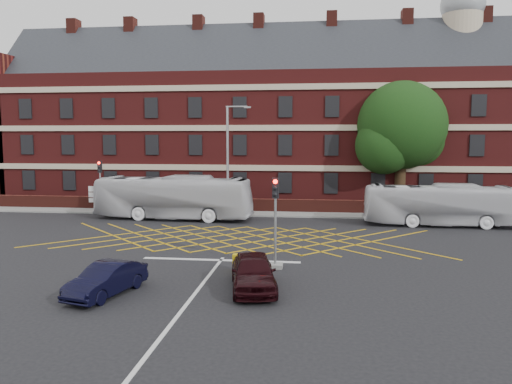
# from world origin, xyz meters

# --- Properties ---
(ground) EXTENTS (120.00, 120.00, 0.00)m
(ground) POSITION_xyz_m (0.00, 0.00, 0.00)
(ground) COLOR black
(ground) RESTS_ON ground
(victorian_building) EXTENTS (51.00, 12.17, 20.40)m
(victorian_building) POSITION_xyz_m (0.25, 22.00, 7.84)
(victorian_building) COLOR #5A1717
(victorian_building) RESTS_ON ground
(boundary_wall) EXTENTS (56.00, 0.50, 1.10)m
(boundary_wall) POSITION_xyz_m (0.00, 13.00, 0.55)
(boundary_wall) COLOR #4A1913
(boundary_wall) RESTS_ON ground
(far_pavement) EXTENTS (60.00, 3.00, 0.12)m
(far_pavement) POSITION_xyz_m (0.00, 12.00, 0.06)
(far_pavement) COLOR slate
(far_pavement) RESTS_ON ground
(box_junction_hatching) EXTENTS (8.22, 8.22, 0.02)m
(box_junction_hatching) POSITION_xyz_m (0.00, 2.00, 0.01)
(box_junction_hatching) COLOR #CC990C
(box_junction_hatching) RESTS_ON ground
(stop_line) EXTENTS (8.00, 0.30, 0.02)m
(stop_line) POSITION_xyz_m (0.00, -3.50, 0.01)
(stop_line) COLOR silver
(stop_line) RESTS_ON ground
(centre_line) EXTENTS (0.15, 14.00, 0.02)m
(centre_line) POSITION_xyz_m (0.00, -10.00, 0.01)
(centre_line) COLOR silver
(centre_line) RESTS_ON ground
(bus_left) EXTENTS (12.04, 3.61, 3.31)m
(bus_left) POSITION_xyz_m (-6.00, 8.72, 1.65)
(bus_left) COLOR silver
(bus_left) RESTS_ON ground
(bus_right) EXTENTS (10.60, 2.79, 2.93)m
(bus_right) POSITION_xyz_m (13.38, 8.17, 1.47)
(bus_right) COLOR silver
(bus_right) RESTS_ON ground
(car_navy) EXTENTS (2.25, 4.03, 1.26)m
(car_navy) POSITION_xyz_m (-3.40, -9.51, 0.63)
(car_navy) COLOR black
(car_navy) RESTS_ON ground
(car_maroon) EXTENTS (2.48, 4.57, 1.48)m
(car_maroon) POSITION_xyz_m (2.22, -8.13, 0.74)
(car_maroon) COLOR black
(car_maroon) RESTS_ON ground
(deciduous_tree) EXTENTS (7.64, 7.42, 10.89)m
(deciduous_tree) POSITION_xyz_m (11.77, 15.80, 6.66)
(deciduous_tree) COLOR black
(deciduous_tree) RESTS_ON ground
(traffic_light_near) EXTENTS (0.70, 0.70, 4.27)m
(traffic_light_near) POSITION_xyz_m (2.83, -4.63, 1.76)
(traffic_light_near) COLOR slate
(traffic_light_near) RESTS_ON ground
(traffic_light_far) EXTENTS (0.70, 0.70, 4.27)m
(traffic_light_far) POSITION_xyz_m (-12.69, 10.80, 1.76)
(traffic_light_far) COLOR slate
(traffic_light_far) RESTS_ON ground
(street_lamp) EXTENTS (2.25, 1.00, 8.48)m
(street_lamp) POSITION_xyz_m (-1.81, 9.06, 2.88)
(street_lamp) COLOR slate
(street_lamp) RESTS_ON ground
(direction_signs) EXTENTS (1.10, 0.16, 2.20)m
(direction_signs) POSITION_xyz_m (-13.57, 11.67, 1.38)
(direction_signs) COLOR gray
(direction_signs) RESTS_ON ground
(utility_cabinet) EXTENTS (0.47, 0.36, 0.82)m
(utility_cabinet) POSITION_xyz_m (1.18, -5.50, 0.41)
(utility_cabinet) COLOR #C5A40B
(utility_cabinet) RESTS_ON ground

